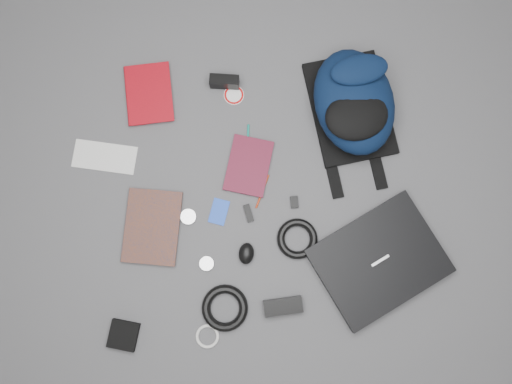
{
  "coord_description": "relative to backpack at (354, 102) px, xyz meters",
  "views": [
    {
      "loc": [
        -0.02,
        -0.23,
        1.75
      ],
      "look_at": [
        0.0,
        0.0,
        0.02
      ],
      "focal_mm": 35.0,
      "sensor_mm": 36.0,
      "label": 1
    }
  ],
  "objects": [
    {
      "name": "laptop",
      "position": [
        0.04,
        -0.55,
        -0.07
      ],
      "size": [
        0.51,
        0.47,
        0.04
      ],
      "primitive_type": "cube",
      "rotation": [
        0.0,
        0.0,
        0.46
      ],
      "color": "black",
      "rests_on": "ground"
    },
    {
      "name": "white_cable_coil",
      "position": [
        -0.56,
        -0.76,
        -0.08
      ],
      "size": [
        0.1,
        0.1,
        0.01
      ],
      "primitive_type": "torus",
      "rotation": [
        0.0,
        0.0,
        -0.23
      ],
      "color": "silver",
      "rests_on": "ground"
    },
    {
      "name": "pouch",
      "position": [
        -0.85,
        -0.73,
        -0.08
      ],
      "size": [
        0.12,
        0.12,
        0.02
      ],
      "primitive_type": "cube",
      "rotation": [
        0.0,
        0.0,
        -0.27
      ],
      "color": "black",
      "rests_on": "ground"
    },
    {
      "name": "textbook_red",
      "position": [
        -0.8,
        0.11,
        -0.08
      ],
      "size": [
        0.17,
        0.23,
        0.02
      ],
      "primitive_type": "imported",
      "rotation": [
        0.0,
        0.0,
        0.04
      ],
      "color": "maroon",
      "rests_on": "ground"
    },
    {
      "name": "pen_red",
      "position": [
        -0.34,
        -0.28,
        -0.08
      ],
      "size": [
        0.06,
        0.12,
        0.01
      ],
      "primitive_type": "cylinder",
      "rotation": [
        1.57,
        0.0,
        -0.44
      ],
      "color": "#B02E0D",
      "rests_on": "ground"
    },
    {
      "name": "power_brick",
      "position": [
        -0.3,
        -0.68,
        -0.07
      ],
      "size": [
        0.13,
        0.06,
        0.03
      ],
      "primitive_type": "cube",
      "rotation": [
        0.0,
        0.0,
        0.06
      ],
      "color": "black",
      "rests_on": "ground"
    },
    {
      "name": "cable_coil",
      "position": [
        -0.23,
        -0.45,
        -0.07
      ],
      "size": [
        0.15,
        0.15,
        0.03
      ],
      "primitive_type": "torus",
      "rotation": [
        0.0,
        0.0,
        0.05
      ],
      "color": "black",
      "rests_on": "ground"
    },
    {
      "name": "id_badge",
      "position": [
        -0.5,
        -0.34,
        -0.09
      ],
      "size": [
        0.08,
        0.1,
        0.0
      ],
      "primitive_type": "cube",
      "rotation": [
        0.0,
        0.0,
        -0.33
      ],
      "color": "blue",
      "rests_on": "ground"
    },
    {
      "name": "compact_camera",
      "position": [
        -0.44,
        0.13,
        -0.06
      ],
      "size": [
        0.11,
        0.05,
        0.06
      ],
      "primitive_type": "cube",
      "rotation": [
        0.0,
        0.0,
        -0.14
      ],
      "color": "black",
      "rests_on": "ground"
    },
    {
      "name": "sticker_disc",
      "position": [
        -0.41,
        0.09,
        -0.09
      ],
      "size": [
        0.08,
        0.08,
        0.0
      ],
      "primitive_type": "cylinder",
      "rotation": [
        0.0,
        0.0,
        0.09
      ],
      "color": "white",
      "rests_on": "ground"
    },
    {
      "name": "comic_book",
      "position": [
        -0.83,
        -0.36,
        -0.08
      ],
      "size": [
        0.23,
        0.29,
        0.02
      ],
      "primitive_type": "imported",
      "rotation": [
        0.0,
        0.0,
        -0.16
      ],
      "color": "#A7460B",
      "rests_on": "ground"
    },
    {
      "name": "key_fob",
      "position": [
        -0.23,
        -0.32,
        -0.08
      ],
      "size": [
        0.03,
        0.04,
        0.01
      ],
      "primitive_type": "cube",
      "rotation": [
        0.0,
        0.0,
        -0.0
      ],
      "color": "black",
      "rests_on": "ground"
    },
    {
      "name": "usb_black",
      "position": [
        -0.39,
        -0.35,
        -0.08
      ],
      "size": [
        0.04,
        0.07,
        0.01
      ],
      "primitive_type": "cube",
      "rotation": [
        0.0,
        0.0,
        0.21
      ],
      "color": "black",
      "rests_on": "ground"
    },
    {
      "name": "headphone_right",
      "position": [
        -0.55,
        -0.51,
        -0.08
      ],
      "size": [
        0.06,
        0.06,
        0.01
      ],
      "primitive_type": "cylinder",
      "rotation": [
        0.0,
        0.0,
        -0.22
      ],
      "color": "silver",
      "rests_on": "ground"
    },
    {
      "name": "ground",
      "position": [
        -0.36,
        -0.28,
        -0.09
      ],
      "size": [
        4.0,
        4.0,
        0.0
      ],
      "primitive_type": "plane",
      "color": "#4F4F51",
      "rests_on": "ground"
    },
    {
      "name": "dvd_case",
      "position": [
        -0.38,
        -0.18,
        -0.08
      ],
      "size": [
        0.2,
        0.24,
        0.02
      ],
      "primitive_type": "cube",
      "rotation": [
        0.0,
        0.0,
        -0.28
      ],
      "color": "#490E1E",
      "rests_on": "ground"
    },
    {
      "name": "pen_teal",
      "position": [
        -0.38,
        -0.1,
        -0.08
      ],
      "size": [
        0.02,
        0.13,
        0.01
      ],
      "primitive_type": "cylinder",
      "rotation": [
        1.57,
        0.0,
        -0.11
      ],
      "color": "#0E8270",
      "rests_on": "ground"
    },
    {
      "name": "headphone_left",
      "position": [
        -0.6,
        -0.35,
        -0.08
      ],
      "size": [
        0.06,
        0.06,
        0.01
      ],
      "primitive_type": "cylinder",
      "rotation": [
        0.0,
        0.0,
        -0.0
      ],
      "color": "silver",
      "rests_on": "ground"
    },
    {
      "name": "mouse",
      "position": [
        -0.41,
        -0.49,
        -0.07
      ],
      "size": [
        0.07,
        0.08,
        0.04
      ],
      "primitive_type": "ellipsoid",
      "rotation": [
        0.0,
        0.0,
        -0.18
      ],
      "color": "black",
      "rests_on": "ground"
    },
    {
      "name": "power_cord_coil",
      "position": [
        -0.5,
        -0.67,
        -0.07
      ],
      "size": [
        0.21,
        0.21,
        0.03
      ],
      "primitive_type": "torus",
      "rotation": [
        0.0,
        0.0,
        0.38
      ],
      "color": "black",
      "rests_on": "ground"
    },
    {
      "name": "backpack",
      "position": [
        0.0,
        0.0,
        0.0
      ],
      "size": [
        0.34,
        0.46,
        0.18
      ],
      "primitive_type": null,
      "rotation": [
        0.0,
        0.0,
        0.13
      ],
      "color": "black",
      "rests_on": "ground"
    },
    {
      "name": "envelope",
      "position": [
        -0.89,
        -0.11,
        -0.09
      ],
      "size": [
        0.24,
        0.15,
        0.0
      ],
      "primitive_type": "cube",
      "rotation": [
        0.0,
        0.0,
        -0.21
      ],
      "color": "silver",
      "rests_on": "ground"
    }
  ]
}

